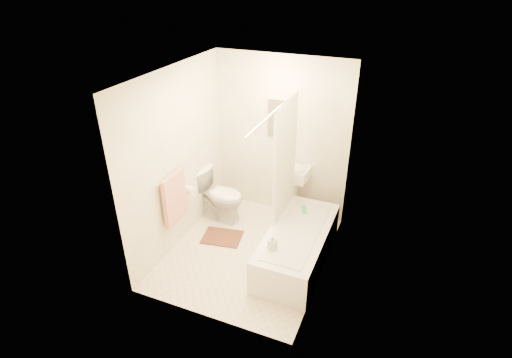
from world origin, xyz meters
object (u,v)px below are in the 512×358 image
at_px(bath_mat, 222,237).
at_px(soap_bottle, 272,243).
at_px(bathtub, 297,245).
at_px(sink, 292,190).
at_px(toilet, 219,195).

height_order(bath_mat, soap_bottle, soap_bottle).
relative_size(bathtub, soap_bottle, 8.57).
bearing_deg(sink, soap_bottle, -77.99).
relative_size(toilet, bath_mat, 1.45).
height_order(bathtub, bath_mat, bathtub).
xyz_separation_m(toilet, soap_bottle, (1.21, -0.98, 0.17)).
xyz_separation_m(sink, bath_mat, (-0.73, -0.91, -0.45)).
xyz_separation_m(toilet, bath_mat, (0.27, -0.47, -0.38)).
xyz_separation_m(bathtub, soap_bottle, (-0.18, -0.46, 0.33)).
distance_m(toilet, bath_mat, 0.66).
distance_m(bathtub, bath_mat, 1.14).
bearing_deg(soap_bottle, sink, 98.56).
relative_size(sink, bathtub, 0.56).
bearing_deg(sink, bath_mat, -125.15).
bearing_deg(toilet, sink, -59.92).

